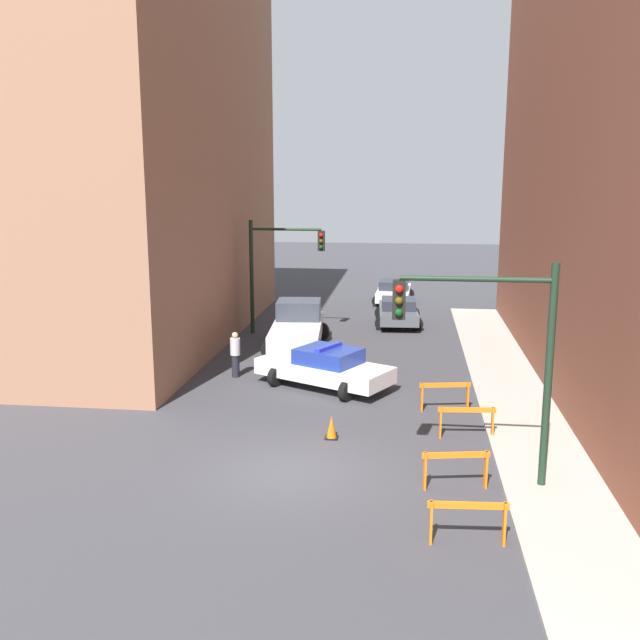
# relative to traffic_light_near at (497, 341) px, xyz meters

# --- Properties ---
(ground_plane) EXTENTS (120.00, 120.00, 0.00)m
(ground_plane) POSITION_rel_traffic_light_near_xyz_m (-4.73, 0.28, -3.53)
(ground_plane) COLOR #38383D
(sidewalk_right) EXTENTS (2.40, 44.00, 0.12)m
(sidewalk_right) POSITION_rel_traffic_light_near_xyz_m (1.47, 0.28, -3.47)
(sidewalk_right) COLOR #9E998E
(sidewalk_right) RESTS_ON ground_plane
(building_corner_left) EXTENTS (14.00, 20.00, 17.35)m
(building_corner_left) POSITION_rel_traffic_light_near_xyz_m (-16.73, 14.28, 5.14)
(building_corner_left) COLOR #93664C
(building_corner_left) RESTS_ON ground_plane
(traffic_light_near) EXTENTS (3.64, 0.35, 5.20)m
(traffic_light_near) POSITION_rel_traffic_light_near_xyz_m (0.00, 0.00, 0.00)
(traffic_light_near) COLOR black
(traffic_light_near) RESTS_ON sidewalk_right
(traffic_light_far) EXTENTS (3.44, 0.35, 5.20)m
(traffic_light_far) POSITION_rel_traffic_light_near_xyz_m (-8.03, 15.51, -0.13)
(traffic_light_far) COLOR black
(traffic_light_far) RESTS_ON ground_plane
(police_car) EXTENTS (5.02, 3.83, 1.52)m
(police_car) POSITION_rel_traffic_light_near_xyz_m (-4.79, 7.40, -2.81)
(police_car) COLOR white
(police_car) RESTS_ON ground_plane
(white_truck) EXTENTS (2.93, 5.55, 1.90)m
(white_truck) POSITION_rel_traffic_light_near_xyz_m (-6.62, 12.95, -2.62)
(white_truck) COLOR silver
(white_truck) RESTS_ON ground_plane
(parked_car_near) EXTENTS (2.43, 4.39, 1.31)m
(parked_car_near) POSITION_rel_traffic_light_near_xyz_m (-2.49, 18.24, -2.86)
(parked_car_near) COLOR #474C51
(parked_car_near) RESTS_ON ground_plane
(parked_car_mid) EXTENTS (2.37, 4.36, 1.31)m
(parked_car_mid) POSITION_rel_traffic_light_near_xyz_m (-2.84, 24.26, -2.86)
(parked_car_mid) COLOR silver
(parked_car_mid) RESTS_ON ground_plane
(pedestrian_crossing) EXTENTS (0.51, 0.51, 1.66)m
(pedestrian_crossing) POSITION_rel_traffic_light_near_xyz_m (-8.17, 8.31, -2.67)
(pedestrian_crossing) COLOR black
(pedestrian_crossing) RESTS_ON ground_plane
(barrier_front) EXTENTS (1.60, 0.26, 0.90)m
(barrier_front) POSITION_rel_traffic_light_near_xyz_m (-0.75, -2.79, -2.91)
(barrier_front) COLOR orange
(barrier_front) RESTS_ON ground_plane
(barrier_mid) EXTENTS (1.58, 0.43, 0.90)m
(barrier_mid) POSITION_rel_traffic_light_near_xyz_m (-0.83, -0.22, -2.91)
(barrier_mid) COLOR orange
(barrier_mid) RESTS_ON ground_plane
(barrier_back) EXTENTS (1.60, 0.29, 0.90)m
(barrier_back) POSITION_rel_traffic_light_near_xyz_m (-0.33, 3.10, -2.91)
(barrier_back) COLOR orange
(barrier_back) RESTS_ON ground_plane
(barrier_corner) EXTENTS (1.58, 0.44, 0.90)m
(barrier_corner) POSITION_rel_traffic_light_near_xyz_m (-0.82, 5.42, -2.91)
(barrier_corner) COLOR orange
(barrier_corner) RESTS_ON ground_plane
(traffic_cone) EXTENTS (0.36, 0.36, 0.66)m
(traffic_cone) POSITION_rel_traffic_light_near_xyz_m (-4.05, 2.63, -3.21)
(traffic_cone) COLOR black
(traffic_cone) RESTS_ON ground_plane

